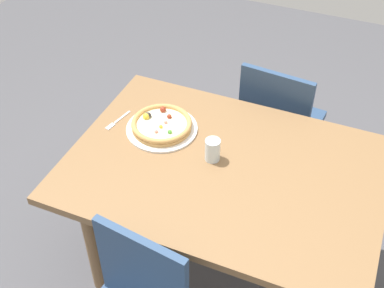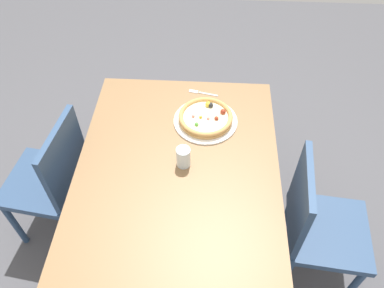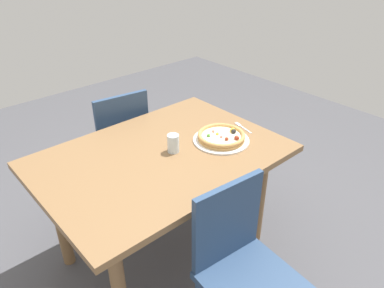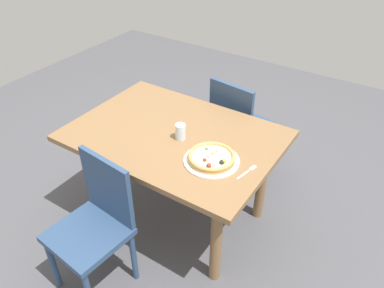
{
  "view_description": "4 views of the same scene",
  "coord_description": "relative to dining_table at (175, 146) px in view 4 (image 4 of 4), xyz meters",
  "views": [
    {
      "loc": [
        -0.47,
        1.48,
        2.25
      ],
      "look_at": [
        0.18,
        -0.06,
        0.75
      ],
      "focal_mm": 47.38,
      "sensor_mm": 36.0,
      "label": 1
    },
    {
      "loc": [
        -1.03,
        -0.13,
        2.14
      ],
      "look_at": [
        0.18,
        -0.06,
        0.75
      ],
      "focal_mm": 35.5,
      "sensor_mm": 36.0,
      "label": 2
    },
    {
      "loc": [
        -1.02,
        -1.41,
        1.81
      ],
      "look_at": [
        0.18,
        -0.06,
        0.75
      ],
      "focal_mm": 34.29,
      "sensor_mm": 36.0,
      "label": 3
    },
    {
      "loc": [
        1.22,
        -1.65,
        2.12
      ],
      "look_at": [
        0.18,
        -0.06,
        0.75
      ],
      "focal_mm": 35.6,
      "sensor_mm": 36.0,
      "label": 4
    }
  ],
  "objects": [
    {
      "name": "ground_plane",
      "position": [
        0.0,
        0.0,
        -0.63
      ],
      "size": [
        6.0,
        6.0,
        0.0
      ],
      "primitive_type": "plane",
      "color": "#4C4C51"
    },
    {
      "name": "plate",
      "position": [
        0.35,
        -0.12,
        0.11
      ],
      "size": [
        0.33,
        0.33,
        0.01
      ],
      "primitive_type": "cylinder",
      "color": "white",
      "rests_on": "dining_table"
    },
    {
      "name": "chair_near",
      "position": [
        -0.07,
        -0.69,
        -0.16
      ],
      "size": [
        0.44,
        0.44,
        0.87
      ],
      "rotation": [
        0.0,
        0.0,
        3.04
      ],
      "color": "navy",
      "rests_on": "ground"
    },
    {
      "name": "dining_table",
      "position": [
        0.0,
        0.0,
        0.0
      ],
      "size": [
        1.34,
        0.95,
        0.73
      ],
      "color": "olive",
      "rests_on": "ground"
    },
    {
      "name": "fork",
      "position": [
        0.57,
        -0.09,
        0.1
      ],
      "size": [
        0.05,
        0.16,
        0.0
      ],
      "rotation": [
        0.0,
        0.0,
        1.35
      ],
      "color": "silver",
      "rests_on": "dining_table"
    },
    {
      "name": "pizza",
      "position": [
        0.35,
        -0.12,
        0.13
      ],
      "size": [
        0.28,
        0.28,
        0.05
      ],
      "color": "tan",
      "rests_on": "plate"
    },
    {
      "name": "chair_far",
      "position": [
        0.12,
        0.69,
        -0.16
      ],
      "size": [
        0.45,
        0.45,
        0.87
      ],
      "rotation": [
        0.0,
        0.0,
        -0.13
      ],
      "color": "navy",
      "rests_on": "ground"
    },
    {
      "name": "drinking_glass",
      "position": [
        0.07,
        -0.03,
        0.15
      ],
      "size": [
        0.07,
        0.07,
        0.1
      ],
      "primitive_type": "cylinder",
      "color": "silver",
      "rests_on": "dining_table"
    }
  ]
}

